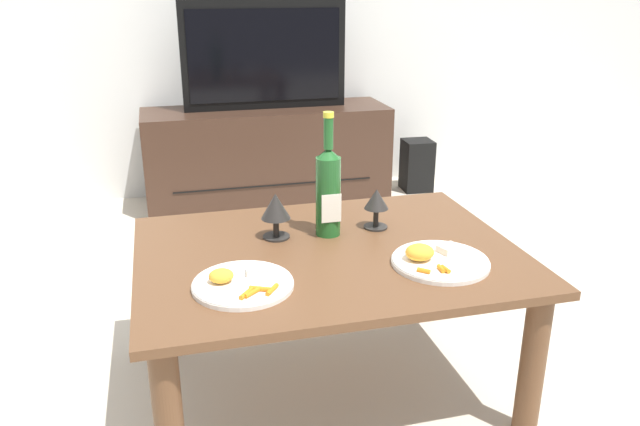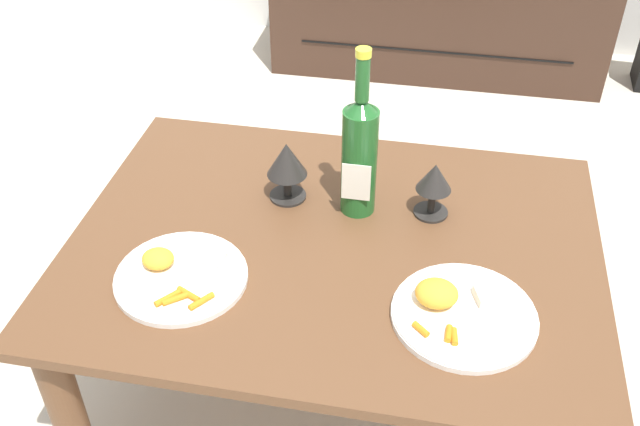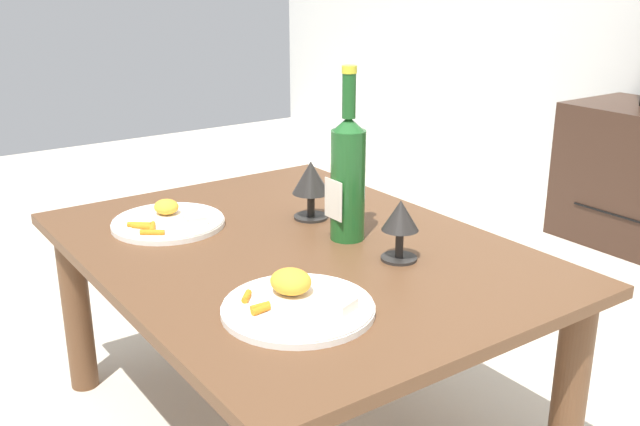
{
  "view_description": "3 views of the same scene",
  "coord_description": "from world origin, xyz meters",
  "views": [
    {
      "loc": [
        -0.45,
        -1.62,
        1.21
      ],
      "look_at": [
        -0.02,
        0.04,
        0.58
      ],
      "focal_mm": 35.28,
      "sensor_mm": 36.0,
      "label": 1
    },
    {
      "loc": [
        0.19,
        -1.15,
        1.46
      ],
      "look_at": [
        -0.03,
        0.03,
        0.52
      ],
      "focal_mm": 40.88,
      "sensor_mm": 36.0,
      "label": 2
    },
    {
      "loc": [
        1.23,
        -0.8,
        1.04
      ],
      "look_at": [
        -0.02,
        0.09,
        0.52
      ],
      "focal_mm": 40.65,
      "sensor_mm": 36.0,
      "label": 3
    }
  ],
  "objects": [
    {
      "name": "dinner_plate_left",
      "position": [
        -0.28,
        -0.17,
        0.48
      ],
      "size": [
        0.26,
        0.26,
        0.05
      ],
      "color": "white",
      "rests_on": "dining_table"
    },
    {
      "name": "dining_table",
      "position": [
        0.0,
        0.0,
        0.39
      ],
      "size": [
        1.1,
        0.82,
        0.47
      ],
      "color": "brown",
      "rests_on": "ground_plane"
    },
    {
      "name": "dinner_plate_right",
      "position": [
        0.27,
        -0.17,
        0.48
      ],
      "size": [
        0.27,
        0.27,
        0.06
      ],
      "color": "white",
      "rests_on": "dining_table"
    },
    {
      "name": "goblet_left",
      "position": [
        -0.13,
        0.13,
        0.57
      ],
      "size": [
        0.09,
        0.09,
        0.14
      ],
      "color": "black",
      "rests_on": "dining_table"
    },
    {
      "name": "wine_bottle",
      "position": [
        0.03,
        0.12,
        0.62
      ],
      "size": [
        0.08,
        0.08,
        0.38
      ],
      "color": "#1E5923",
      "rests_on": "dining_table"
    },
    {
      "name": "goblet_right",
      "position": [
        0.19,
        0.13,
        0.56
      ],
      "size": [
        0.08,
        0.08,
        0.13
      ],
      "color": "black",
      "rests_on": "dining_table"
    }
  ]
}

